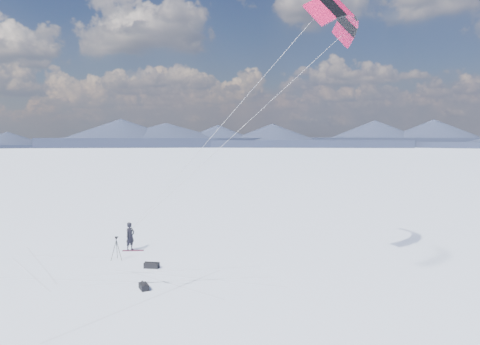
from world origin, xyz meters
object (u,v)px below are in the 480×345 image
Objects in this scene: snowkiter at (130,250)px; gear_bag_a at (152,265)px; tripod at (117,245)px; snowboard at (133,250)px; gear_bag_b at (144,286)px.

snowkiter is 2.01× the size of gear_bag_a.
snowkiter is at bearing 126.68° from gear_bag_a.
snowkiter reaches higher than gear_bag_a.
tripod is 3.12m from gear_bag_a.
tripod is 1.57× the size of gear_bag_a.
snowboard is 1.66× the size of gear_bag_b.
snowboard is at bearing 125.28° from gear_bag_a.
snowkiter is 2.62m from tripod.
tripod reaches higher than gear_bag_b.
tripod is (0.73, -2.20, 0.91)m from snowboard.
gear_bag_b is at bearing -126.85° from snowkiter.
tripod is at bearing -150.42° from snowkiter.
snowkiter is at bearing 106.46° from tripod.
gear_bag_b is (5.88, -5.58, 0.13)m from snowboard.
snowkiter is 1.34× the size of snowboard.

